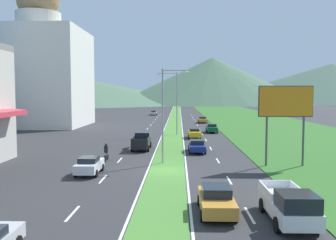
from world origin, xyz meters
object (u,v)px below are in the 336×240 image
at_px(car_4, 194,133).
at_px(pickup_truck_1, 289,206).
at_px(street_lamp_mid, 175,99).
at_px(car_0, 203,120).
at_px(car_2, 197,146).
at_px(pickup_truck_0, 142,141).
at_px(motorcycle_rider, 106,153).
at_px(car_7, 212,128).
at_px(street_lamp_near, 165,110).
at_px(car_6, 216,200).
at_px(billboard_roadside, 286,105).
at_px(car_1, 154,113).
at_px(car_5, 89,165).

xyz_separation_m(car_4, pickup_truck_1, (3.44, -37.39, 0.22)).
height_order(street_lamp_mid, car_0, street_lamp_mid).
relative_size(street_lamp_mid, car_2, 2.26).
distance_m(pickup_truck_0, motorcycle_rider, 8.43).
bearing_deg(car_7, car_0, -179.37).
xyz_separation_m(street_lamp_mid, motorcycle_rider, (-6.82, -23.53, -5.25)).
distance_m(street_lamp_near, car_7, 30.07).
distance_m(car_4, car_6, 35.75).
relative_size(car_6, pickup_truck_0, 0.85).
relative_size(billboard_roadside, car_6, 1.68).
xyz_separation_m(street_lamp_near, car_1, (-6.71, 80.48, -4.59)).
xyz_separation_m(car_0, car_5, (-13.33, -55.10, 0.03)).
xyz_separation_m(street_lamp_near, billboard_roadside, (11.39, -1.10, 0.46)).
height_order(car_0, car_2, car_2).
distance_m(street_lamp_mid, car_6, 40.19).
bearing_deg(pickup_truck_1, car_2, -171.07).
relative_size(car_5, car_6, 0.89).
relative_size(billboard_roadside, pickup_truck_1, 1.42).
relative_size(pickup_truck_0, pickup_truck_1, 1.00).
relative_size(street_lamp_mid, car_4, 2.50).
distance_m(street_lamp_mid, pickup_truck_0, 16.87).
distance_m(billboard_roadside, car_4, 23.81).
height_order(street_lamp_mid, car_2, street_lamp_mid).
xyz_separation_m(street_lamp_mid, car_7, (6.54, 3.96, -5.20)).
distance_m(billboard_roadside, car_0, 51.72).
distance_m(street_lamp_near, car_6, 15.93).
distance_m(street_lamp_near, street_lamp_mid, 24.90).
distance_m(car_5, motorcycle_rider, 6.27).
xyz_separation_m(street_lamp_near, motorcycle_rider, (-6.18, 1.36, -4.61)).
bearing_deg(car_4, pickup_truck_1, 5.26).
xyz_separation_m(car_4, motorcycle_rider, (-9.94, -19.53, -0.02)).
xyz_separation_m(car_5, motorcycle_rider, (0.20, 6.27, -0.03)).
bearing_deg(car_2, pickup_truck_1, 8.93).
height_order(car_2, car_6, car_6).
distance_m(car_2, car_4, 13.72).
bearing_deg(car_1, car_7, -164.95).
distance_m(street_lamp_mid, pickup_truck_1, 42.21).
xyz_separation_m(street_lamp_mid, pickup_truck_0, (-3.94, -15.62, -5.01)).
bearing_deg(pickup_truck_0, car_1, 2.74).
relative_size(street_lamp_mid, car_6, 2.28).
xyz_separation_m(car_4, pickup_truck_0, (-7.05, -11.62, 0.22)).
bearing_deg(car_6, car_0, 176.97).
xyz_separation_m(car_0, pickup_truck_0, (-10.24, -40.92, 0.23)).
height_order(car_2, car_4, car_4).
xyz_separation_m(car_1, motorcycle_rider, (0.53, -79.12, -0.02)).
relative_size(pickup_truck_0, motorcycle_rider, 2.70).
xyz_separation_m(billboard_roadside, pickup_truck_1, (-4.19, -15.41, -4.83)).
height_order(car_0, car_5, car_5).
xyz_separation_m(car_7, motorcycle_rider, (-13.36, -27.49, -0.04)).
bearing_deg(car_2, pickup_truck_0, -107.24).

